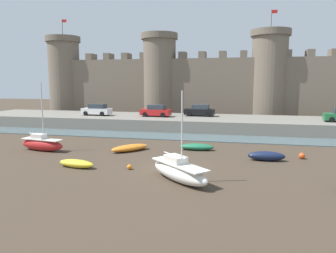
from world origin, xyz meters
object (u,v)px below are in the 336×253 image
sailboat_midflat_left (42,144)px  car_quay_west (97,110)px  mooring_buoy_near_shore (302,156)px  rowboat_foreground_centre (130,148)px  car_quay_east (156,111)px  rowboat_midflat_centre (76,163)px  sailboat_foreground_left (179,171)px  rowboat_foreground_right (197,147)px  mooring_buoy_near_channel (130,167)px  rowboat_midflat_right (266,156)px  car_quay_centre_east (200,110)px

sailboat_midflat_left → car_quay_west: size_ratio=1.51×
mooring_buoy_near_shore → rowboat_foreground_centre: bearing=-178.9°
sailboat_midflat_left → car_quay_east: sailboat_midflat_left is taller
sailboat_midflat_left → mooring_buoy_near_shore: 23.06m
car_quay_east → car_quay_west: (-8.56, -0.39, 0.00)m
sailboat_midflat_left → rowboat_midflat_centre: bearing=-38.1°
car_quay_east → sailboat_foreground_left: bearing=-71.6°
sailboat_foreground_left → rowboat_foreground_right: bearing=91.1°
rowboat_foreground_centre → mooring_buoy_near_channel: 6.35m
rowboat_midflat_centre → sailboat_foreground_left: size_ratio=0.53×
car_quay_west → rowboat_midflat_right: bearing=-35.4°
sailboat_foreground_left → rowboat_foreground_centre: sailboat_foreground_left is taller
sailboat_foreground_left → mooring_buoy_near_shore: sailboat_foreground_left is taller
rowboat_foreground_right → car_quay_east: 15.43m
mooring_buoy_near_channel → car_quay_centre_east: bearing=84.6°
car_quay_east → mooring_buoy_near_channel: bearing=-80.2°
rowboat_midflat_right → car_quay_east: bearing=130.1°
rowboat_foreground_right → sailboat_foreground_left: sailboat_foreground_left is taller
sailboat_midflat_left → rowboat_foreground_right: (13.97, 3.46, -0.33)m
sailboat_midflat_left → rowboat_midflat_right: (20.05, 0.64, -0.25)m
rowboat_foreground_right → mooring_buoy_near_shore: 9.13m
rowboat_midflat_centre → rowboat_foreground_centre: size_ratio=0.84×
mooring_buoy_near_shore → mooring_buoy_near_channel: 14.33m
car_quay_east → car_quay_centre_east: bearing=18.0°
car_quay_centre_east → car_quay_east: bearing=-162.0°
sailboat_foreground_left → rowboat_midflat_centre: bearing=169.0°
mooring_buoy_near_shore → car_quay_east: (-16.51, 14.85, 2.08)m
rowboat_midflat_centre → mooring_buoy_near_channel: size_ratio=8.31×
rowboat_foreground_right → mooring_buoy_near_channel: bearing=-116.4°
rowboat_foreground_right → mooring_buoy_near_channel: size_ratio=8.73×
sailboat_midflat_left → rowboat_foreground_centre: 8.20m
sailboat_foreground_left → mooring_buoy_near_channel: (-4.07, 1.95, -0.48)m
sailboat_foreground_left → car_quay_centre_east: (-1.90, 24.97, 1.67)m
rowboat_midflat_right → car_quay_west: size_ratio=0.71×
rowboat_foreground_centre → sailboat_foreground_left: bearing=-52.3°
rowboat_midflat_right → car_quay_centre_east: bearing=113.4°
rowboat_foreground_centre → mooring_buoy_near_channel: rowboat_foreground_centre is taller
rowboat_foreground_centre → rowboat_midflat_right: (12.02, -1.01, 0.09)m
rowboat_foreground_centre → car_quay_west: car_quay_west is taller
sailboat_foreground_left → car_quay_east: (-7.70, 23.09, 1.67)m
car_quay_east → mooring_buoy_near_shore: bearing=-42.0°
mooring_buoy_near_channel → car_quay_west: (-12.20, 20.75, 2.15)m
rowboat_midflat_right → mooring_buoy_near_channel: 11.13m
rowboat_foreground_right → car_quay_east: (-7.51, 13.33, 2.02)m
sailboat_foreground_left → mooring_buoy_near_shore: 12.07m
sailboat_midflat_left → sailboat_foreground_left: sailboat_midflat_left is taller
rowboat_midflat_right → car_quay_west: 27.25m
sailboat_midflat_left → car_quay_east: size_ratio=1.51×
rowboat_foreground_centre → car_quay_centre_east: car_quay_centre_east is taller
rowboat_foreground_right → sailboat_midflat_left: bearing=-166.1°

